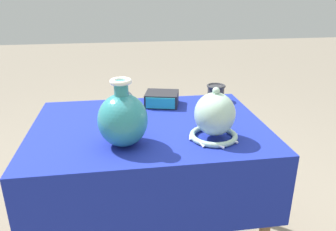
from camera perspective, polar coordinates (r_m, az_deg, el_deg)
display_table at (r=1.46m, az=-3.24°, el=-4.87°), size 1.01×0.74×0.73m
vase_tall_bulbous at (r=1.23m, az=-7.89°, el=-0.59°), size 0.19×0.19×0.26m
vase_dome_bell at (r=1.29m, az=8.11°, el=-0.34°), size 0.20×0.20×0.21m
mosaic_tile_box at (r=1.67m, az=-1.08°, el=2.92°), size 0.19×0.17×0.07m
bowl_shallow_cobalt at (r=1.53m, az=8.73°, el=0.57°), size 0.12×0.12×0.05m
cup_wide_charcoal at (r=1.75m, az=8.32°, el=4.07°), size 0.10×0.10×0.09m
jar_round_slate at (r=1.55m, az=-7.70°, el=2.37°), size 0.10×0.10×0.13m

